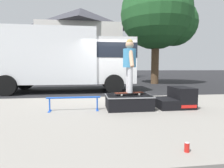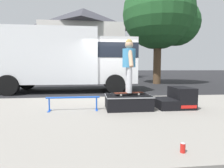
{
  "view_description": "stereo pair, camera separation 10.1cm",
  "coord_description": "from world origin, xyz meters",
  "views": [
    {
      "loc": [
        -0.96,
        -7.32,
        1.22
      ],
      "look_at": [
        -0.24,
        -1.72,
        0.71
      ],
      "focal_mm": 29.36,
      "sensor_mm": 36.0,
      "label": 1
    },
    {
      "loc": [
        -0.86,
        -7.34,
        1.22
      ],
      "look_at": [
        -0.24,
        -1.72,
        0.71
      ],
      "focal_mm": 29.36,
      "sensor_mm": 36.0,
      "label": 2
    }
  ],
  "objects": [
    {
      "name": "street_tree_main",
      "position": [
        4.29,
        5.94,
        5.0
      ],
      "size": [
        5.7,
        5.18,
        7.75
      ],
      "color": "brown",
      "rests_on": "ground"
    },
    {
      "name": "skater_kid",
      "position": [
        0.11,
        -2.58,
        1.38
      ],
      "size": [
        0.34,
        0.72,
        1.4
      ],
      "color": "silver",
      "rests_on": "skateboard"
    },
    {
      "name": "ground_plane",
      "position": [
        0.0,
        0.0,
        0.0
      ],
      "size": [
        140.0,
        140.0,
        0.0
      ],
      "primitive_type": "plane",
      "color": "black"
    },
    {
      "name": "grind_rail",
      "position": [
        -1.35,
        -2.63,
        0.39
      ],
      "size": [
        1.35,
        0.28,
        0.36
      ],
      "color": "blue",
      "rests_on": "sidewalk_slab"
    },
    {
      "name": "sidewalk_slab",
      "position": [
        0.0,
        -3.0,
        0.06
      ],
      "size": [
        50.0,
        5.0,
        0.12
      ],
      "primitive_type": "cube",
      "color": "gray",
      "rests_on": "ground"
    },
    {
      "name": "skate_box",
      "position": [
        0.09,
        -2.58,
        0.32
      ],
      "size": [
        1.19,
        0.86,
        0.37
      ],
      "color": "black",
      "rests_on": "sidewalk_slab"
    },
    {
      "name": "soda_can",
      "position": [
        0.3,
        -5.16,
        0.18
      ],
      "size": [
        0.07,
        0.07,
        0.13
      ],
      "color": "red",
      "rests_on": "sidewalk_slab"
    },
    {
      "name": "kicker_ramp",
      "position": [
        1.44,
        -2.58,
        0.35
      ],
      "size": [
        0.96,
        0.82,
        0.56
      ],
      "color": "black",
      "rests_on": "sidewalk_slab"
    },
    {
      "name": "house_behind",
      "position": [
        -1.82,
        15.76,
        4.24
      ],
      "size": [
        9.54,
        8.22,
        8.4
      ],
      "color": "silver",
      "rests_on": "ground"
    },
    {
      "name": "skateboard",
      "position": [
        0.11,
        -2.58,
        0.55
      ],
      "size": [
        0.8,
        0.33,
        0.07
      ],
      "color": "#4C1E14",
      "rests_on": "skate_box"
    },
    {
      "name": "box_truck",
      "position": [
        -2.12,
        2.2,
        1.7
      ],
      "size": [
        6.91,
        2.63,
        3.05
      ],
      "color": "white",
      "rests_on": "ground"
    }
  ]
}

